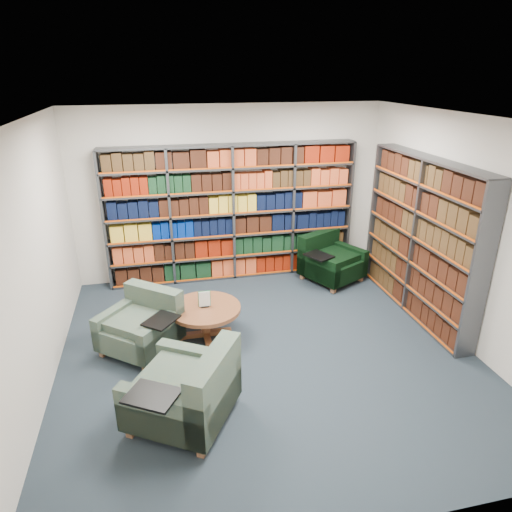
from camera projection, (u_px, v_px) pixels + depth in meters
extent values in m
cube|color=black|center=(267.00, 351.00, 5.72)|extent=(5.00, 5.00, 0.01)
cube|color=white|center=(269.00, 119.00, 4.65)|extent=(5.00, 5.00, 0.01)
cube|color=silver|center=(230.00, 193.00, 7.45)|extent=(5.00, 0.01, 2.80)
cube|color=silver|center=(363.00, 384.00, 2.93)|extent=(5.00, 0.01, 2.80)
cube|color=silver|center=(31.00, 266.00, 4.68)|extent=(0.01, 5.00, 2.80)
cube|color=silver|center=(462.00, 231.00, 5.70)|extent=(0.01, 5.00, 2.80)
cube|color=#47494F|center=(232.00, 214.00, 7.41)|extent=(4.00, 0.28, 2.20)
cube|color=silver|center=(231.00, 211.00, 7.53)|extent=(4.00, 0.02, 2.20)
cube|color=#D84C0A|center=(234.00, 216.00, 7.30)|extent=(4.00, 0.01, 2.20)
cube|color=black|center=(233.00, 266.00, 7.76)|extent=(3.88, 0.21, 0.29)
cube|color=#C84620|center=(233.00, 246.00, 7.62)|extent=(3.88, 0.21, 0.29)
cube|color=gold|center=(233.00, 225.00, 7.48)|extent=(3.88, 0.21, 0.29)
cube|color=black|center=(232.00, 203.00, 7.35)|extent=(3.88, 0.21, 0.29)
cube|color=maroon|center=(232.00, 181.00, 7.21)|extent=(3.88, 0.21, 0.29)
cube|color=#392511|center=(231.00, 157.00, 7.07)|extent=(3.88, 0.21, 0.29)
cube|color=#47494F|center=(420.00, 239.00, 6.32)|extent=(0.28, 2.50, 2.20)
cube|color=silver|center=(429.00, 238.00, 6.35)|extent=(0.02, 2.50, 2.20)
cube|color=#D84C0A|center=(412.00, 239.00, 6.29)|extent=(0.02, 2.50, 2.20)
cube|color=#392511|center=(412.00, 298.00, 6.67)|extent=(0.21, 2.38, 0.29)
cube|color=#392511|center=(415.00, 275.00, 6.53)|extent=(0.21, 2.38, 0.29)
cube|color=#392511|center=(419.00, 251.00, 6.39)|extent=(0.21, 2.38, 0.29)
cube|color=black|center=(422.00, 226.00, 6.25)|extent=(0.21, 2.38, 0.29)
cube|color=#392511|center=(426.00, 200.00, 6.11)|extent=(0.21, 2.38, 0.29)
cube|color=black|center=(430.00, 173.00, 5.97)|extent=(0.21, 2.38, 0.29)
cube|color=#0C303E|center=(140.00, 333.00, 5.67)|extent=(1.14, 1.14, 0.29)
cube|color=#0C303E|center=(155.00, 309.00, 5.86)|extent=(0.74, 0.65, 0.65)
cube|color=#0C303E|center=(119.00, 322.00, 5.79)|extent=(0.61, 0.71, 0.43)
cube|color=#0C303E|center=(162.00, 335.00, 5.50)|extent=(0.61, 0.71, 0.43)
cube|color=black|center=(161.00, 320.00, 5.36)|extent=(0.49, 0.50, 0.02)
cube|color=brown|center=(103.00, 353.00, 5.61)|extent=(0.09, 0.09, 0.09)
cube|color=brown|center=(146.00, 367.00, 5.33)|extent=(0.09, 0.09, 0.09)
cube|color=brown|center=(138.00, 327.00, 6.16)|extent=(0.09, 0.09, 0.09)
cube|color=brown|center=(179.00, 339.00, 5.88)|extent=(0.09, 0.09, 0.09)
cube|color=black|center=(332.00, 267.00, 7.57)|extent=(1.12, 1.12, 0.30)
cube|color=black|center=(318.00, 251.00, 7.73)|extent=(0.82, 0.54, 0.66)
cube|color=black|center=(318.00, 268.00, 7.34)|extent=(0.50, 0.80, 0.44)
cube|color=black|center=(346.00, 257.00, 7.75)|extent=(0.50, 0.80, 0.44)
cube|color=black|center=(319.00, 256.00, 7.18)|extent=(0.46, 0.50, 0.02)
cube|color=brown|center=(333.00, 290.00, 7.20)|extent=(0.09, 0.09, 0.09)
cube|color=brown|center=(361.00, 278.00, 7.61)|extent=(0.09, 0.09, 0.09)
cube|color=brown|center=(303.00, 276.00, 7.68)|extent=(0.09, 0.09, 0.09)
cube|color=brown|center=(330.00, 266.00, 8.09)|extent=(0.09, 0.09, 0.09)
cube|color=#0C303E|center=(182.00, 397.00, 4.51)|extent=(1.25, 1.25, 0.32)
cube|color=#0C303E|center=(215.00, 388.00, 4.33)|extent=(0.65, 0.88, 0.73)
cube|color=#0C303E|center=(199.00, 368.00, 4.82)|extent=(0.85, 0.60, 0.49)
cube|color=#0C303E|center=(162.00, 417.00, 4.15)|extent=(0.85, 0.60, 0.49)
cube|color=black|center=(152.00, 396.00, 4.02)|extent=(0.56, 0.53, 0.03)
cube|color=brown|center=(169.00, 384.00, 5.03)|extent=(0.10, 0.10, 0.10)
cube|color=brown|center=(131.00, 431.00, 4.38)|extent=(0.10, 0.10, 0.10)
cube|color=brown|center=(232.00, 399.00, 4.81)|extent=(0.10, 0.10, 0.10)
cube|color=brown|center=(202.00, 451.00, 4.15)|extent=(0.10, 0.10, 0.10)
cylinder|color=brown|center=(205.00, 309.00, 5.88)|extent=(0.93, 0.93, 0.05)
cylinder|color=brown|center=(206.00, 322.00, 5.96)|extent=(0.12, 0.12, 0.37)
cube|color=brown|center=(206.00, 333.00, 6.02)|extent=(0.67, 0.08, 0.06)
cube|color=brown|center=(206.00, 333.00, 6.02)|extent=(0.08, 0.67, 0.06)
cube|color=black|center=(205.00, 306.00, 5.87)|extent=(0.10, 0.05, 0.01)
cube|color=white|center=(204.00, 299.00, 5.83)|extent=(0.14, 0.01, 0.21)
cube|color=#145926|center=(204.00, 299.00, 5.84)|extent=(0.16, 0.00, 0.22)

